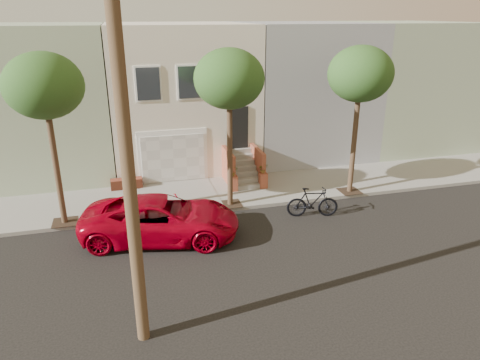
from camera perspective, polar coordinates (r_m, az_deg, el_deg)
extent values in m
plane|color=black|center=(14.92, -1.38, -9.91)|extent=(90.00, 90.00, 0.00)
cube|color=gray|center=(19.59, -5.13, -1.97)|extent=(40.00, 3.70, 0.15)
cube|color=beige|center=(24.20, -7.94, 11.11)|extent=(7.00, 8.00, 7.00)
cube|color=#97AA89|center=(24.31, -24.24, 9.56)|extent=(6.50, 8.00, 7.00)
cube|color=gray|center=(25.94, 7.43, 11.77)|extent=(6.50, 8.00, 7.00)
cube|color=#97AA89|center=(29.03, 19.65, 11.71)|extent=(6.50, 8.00, 7.00)
cube|color=white|center=(20.77, -8.62, 3.09)|extent=(3.20, 0.12, 2.50)
cube|color=silver|center=(20.74, -8.59, 2.78)|extent=(2.90, 0.06, 2.20)
cube|color=gray|center=(19.44, -7.75, -2.00)|extent=(3.20, 3.70, 0.02)
cube|color=brown|center=(20.69, -14.41, -0.43)|extent=(1.40, 0.45, 0.44)
cube|color=black|center=(20.95, -0.29, 6.75)|extent=(1.00, 0.06, 2.00)
cube|color=#3F4751|center=(19.90, -11.76, 12.05)|extent=(1.00, 0.06, 1.40)
cube|color=white|center=(19.92, -11.76, 12.06)|extent=(1.15, 0.05, 1.55)
cube|color=#3F4751|center=(20.09, -6.52, 12.42)|extent=(1.00, 0.06, 1.40)
cube|color=white|center=(20.11, -6.53, 12.42)|extent=(1.15, 0.05, 1.55)
cube|color=#3F4751|center=(20.44, -1.41, 12.68)|extent=(1.00, 0.06, 1.40)
cube|color=white|center=(20.46, -1.42, 12.69)|extent=(1.15, 0.05, 1.55)
cube|color=gray|center=(20.01, 1.04, -0.85)|extent=(1.20, 0.28, 0.20)
cube|color=gray|center=(20.19, 0.82, -0.04)|extent=(1.20, 0.28, 0.20)
cube|color=gray|center=(20.37, 0.61, 0.75)|extent=(1.20, 0.28, 0.20)
cube|color=gray|center=(20.56, 0.40, 1.53)|extent=(1.20, 0.28, 0.20)
cube|color=gray|center=(20.75, 0.20, 2.30)|extent=(1.20, 0.28, 0.20)
cube|color=gray|center=(20.95, -0.01, 3.05)|extent=(1.20, 0.28, 0.20)
cube|color=gray|center=(21.14, -0.20, 3.79)|extent=(1.20, 0.28, 0.20)
cube|color=brown|center=(20.36, -1.50, 1.63)|extent=(0.18, 1.96, 1.60)
cube|color=brown|center=(20.72, 2.27, 1.96)|extent=(0.18, 1.96, 1.60)
cube|color=brown|center=(19.71, -0.88, -0.41)|extent=(0.35, 0.35, 0.70)
imported|color=#224D1B|center=(19.51, -0.89, 1.16)|extent=(0.40, 0.35, 0.45)
cube|color=brown|center=(20.08, 3.00, -0.04)|extent=(0.35, 0.35, 0.70)
imported|color=#224D1B|center=(19.88, 3.03, 1.51)|extent=(0.41, 0.35, 0.45)
cube|color=#2D2116|center=(18.17, -21.67, -5.06)|extent=(0.90, 0.90, 0.02)
cylinder|color=#39281A|center=(17.42, -22.57, 1.18)|extent=(0.22, 0.22, 4.20)
ellipsoid|color=#224D1B|center=(16.73, -24.01, 11.06)|extent=(2.70, 2.57, 2.29)
cube|color=#2D2116|center=(18.44, -1.27, -3.11)|extent=(0.90, 0.90, 0.02)
cylinder|color=#39281A|center=(17.70, -1.32, 3.10)|extent=(0.22, 0.22, 4.20)
ellipsoid|color=#224D1B|center=(17.03, -1.41, 12.93)|extent=(2.70, 2.57, 2.29)
cube|color=#2D2116|center=(20.36, 13.93, -1.39)|extent=(0.90, 0.90, 0.02)
cylinder|color=#39281A|center=(19.69, 14.45, 4.27)|extent=(0.22, 0.22, 4.20)
ellipsoid|color=#224D1B|center=(19.09, 15.28, 13.08)|extent=(2.70, 2.57, 2.29)
cylinder|color=#463120|center=(9.64, -14.54, 4.40)|extent=(0.30, 0.30, 10.00)
imported|color=#A30015|center=(16.00, -10.13, -4.93)|extent=(5.94, 3.68, 1.53)
imported|color=black|center=(17.70, 9.34, -2.84)|extent=(2.11, 1.03, 1.22)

